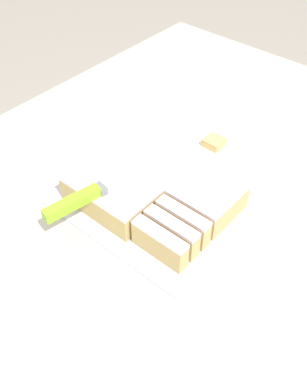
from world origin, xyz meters
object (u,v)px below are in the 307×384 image
(cake, at_px, (153,190))
(knife, at_px, (85,197))
(cake_board, at_px, (154,203))
(brownie, at_px, (214,142))

(cake, bearing_deg, knife, 155.77)
(cake_board, relative_size, cake, 1.22)
(knife, relative_size, brownie, 6.31)
(cake, distance_m, knife, 0.15)
(knife, bearing_deg, brownie, 2.64)
(cake_board, xyz_separation_m, cake, (0.00, 0.01, 0.03))
(cake_board, xyz_separation_m, brownie, (0.24, 0.02, 0.01))
(knife, bearing_deg, cake, -13.94)
(brownie, bearing_deg, knife, 172.35)
(cake, bearing_deg, brownie, 2.24)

